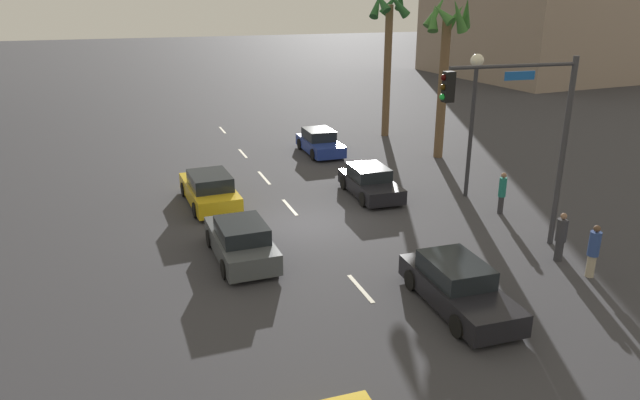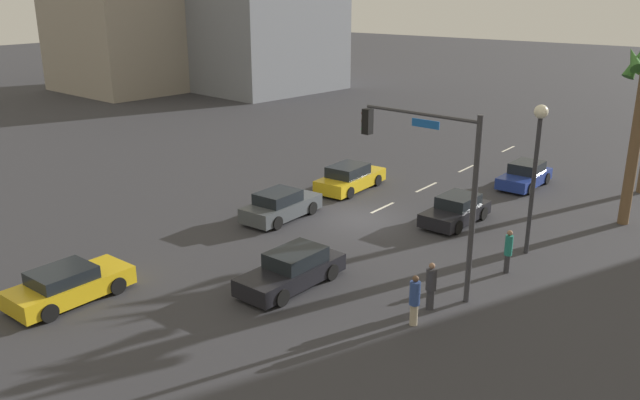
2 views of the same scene
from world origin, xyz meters
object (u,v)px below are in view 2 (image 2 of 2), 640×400
pedestrian_0 (508,250)px  building_1 (269,29)px  car_0 (350,178)px  pedestrian_2 (431,285)px  streetlamp (537,152)px  car_3 (69,285)px  car_2 (281,206)px  car_1 (456,210)px  car_4 (525,175)px  pedestrian_1 (415,299)px  car_5 (292,270)px  traffic_signal (435,171)px

pedestrian_0 → building_1: 49.09m
car_0 → pedestrian_2: (9.59, 10.31, 0.24)m
streetlamp → car_3: bearing=-37.9°
car_3 → building_1: (-41.09, -27.81, 5.82)m
pedestrian_0 → building_1: size_ratio=0.12×
car_2 → building_1: 41.44m
car_1 → pedestrian_0: bearing=47.0°
car_0 → car_4: size_ratio=1.15×
car_0 → pedestrian_0: 12.30m
pedestrian_0 → pedestrian_2: size_ratio=1.02×
building_1 → pedestrian_2: bearing=54.1°
pedestrian_1 → car_0: bearing=-136.3°
streetlamp → pedestrian_2: bearing=-6.2°
car_5 → building_1: 48.81m
pedestrian_0 → pedestrian_1: 5.89m
streetlamp → pedestrian_1: (8.23, -0.62, -3.45)m
car_3 → pedestrian_1: 12.14m
car_1 → streetlamp: size_ratio=0.65×
car_2 → streetlamp: (-3.18, 10.94, 3.74)m
streetlamp → pedestrian_1: size_ratio=3.54×
car_4 → pedestrian_1: 17.78m
car_5 → pedestrian_2: pedestrian_2 is taller
traffic_signal → pedestrian_0: 5.05m
streetlamp → pedestrian_0: (2.38, 0.14, -3.44)m
traffic_signal → car_3: bearing=-47.5°
streetlamp → car_4: bearing=-158.1°
building_1 → car_4: bearing=69.0°
streetlamp → pedestrian_2: 7.76m
car_0 → pedestrian_2: pedestrian_2 is taller
car_1 → traffic_signal: (7.03, 2.47, 3.91)m
car_1 → traffic_signal: bearing=19.4°
car_2 → traffic_signal: traffic_signal is taller
pedestrian_2 → building_1: 51.24m
car_3 → pedestrian_2: (-7.38, 10.39, 0.30)m
car_3 → car_0: bearing=179.8°
traffic_signal → building_1: (-32.33, -37.38, 1.91)m
car_0 → pedestrian_0: bearing=65.6°
car_2 → pedestrian_0: size_ratio=2.43×
car_0 → building_1: 37.31m
car_2 → car_4: 14.38m
car_3 → streetlamp: streetlamp is taller
building_1 → pedestrian_1: bearing=53.1°
pedestrian_2 → building_1: building_1 is taller
car_4 → streetlamp: bearing=21.9°
car_5 → pedestrian_1: pedestrian_1 is taller
pedestrian_1 → building_1: (-35.03, -38.33, 5.49)m
traffic_signal → building_1: size_ratio=0.47×
car_4 → car_0: bearing=-48.1°
car_3 → traffic_signal: traffic_signal is taller
car_5 → car_4: bearing=173.7°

